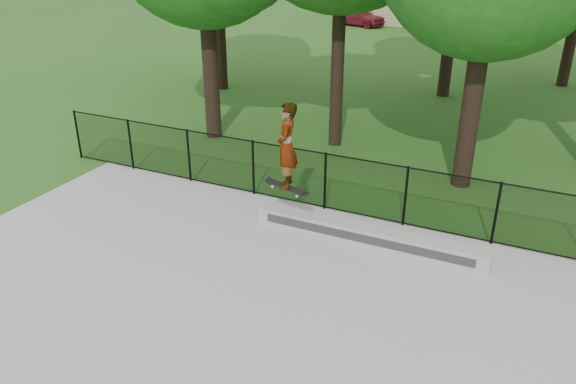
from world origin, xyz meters
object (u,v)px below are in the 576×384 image
at_px(grind_ledge, 367,236).
at_px(car_a, 359,16).
at_px(skater_airborne, 287,147).
at_px(car_b, 454,25).
at_px(car_c, 517,32).

xyz_separation_m(grind_ledge, car_a, (-10.35, 29.67, 0.40)).
bearing_deg(skater_airborne, car_b, 93.20).
bearing_deg(car_b, car_a, 62.85).
bearing_deg(grind_ledge, car_b, 96.81).
distance_m(car_c, skater_airborne, 28.39).
xyz_separation_m(grind_ledge, skater_airborne, (-1.82, -0.30, 1.89)).
height_order(grind_ledge, car_a, car_a).
xyz_separation_m(car_a, car_c, (10.91, -1.73, -0.12)).
bearing_deg(car_a, grind_ledge, -143.14).
distance_m(car_b, car_c, 4.15).
relative_size(car_b, skater_airborne, 1.50).
xyz_separation_m(car_c, skater_airborne, (-2.38, -28.24, 1.61)).
bearing_deg(car_a, skater_airborne, -146.49).
bearing_deg(grind_ledge, car_c, 88.85).
xyz_separation_m(car_a, car_b, (6.89, -0.70, -0.09)).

